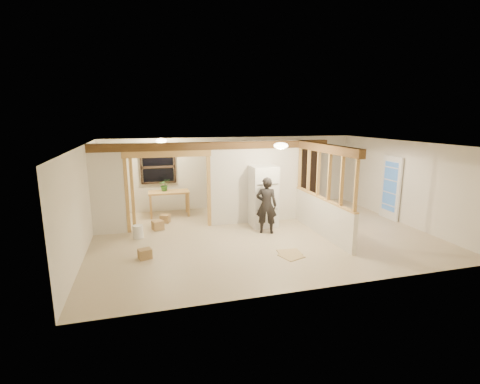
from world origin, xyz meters
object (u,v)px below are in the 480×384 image
object	(u,v)px
refrigerator	(263,196)
shop_vac	(107,217)
woman	(266,205)
work_table	(169,203)
bookshelf	(305,177)

from	to	relation	value
refrigerator	shop_vac	xyz separation A→B (m)	(-4.50, 1.09, -0.61)
woman	work_table	world-z (taller)	woman
woman	shop_vac	size ratio (longest dim) A/B	2.78
refrigerator	work_table	world-z (taller)	refrigerator
woman	bookshelf	distance (m)	3.89
bookshelf	shop_vac	bearing A→B (deg)	-170.70
refrigerator	shop_vac	distance (m)	4.67
shop_vac	bookshelf	bearing A→B (deg)	9.30
shop_vac	bookshelf	size ratio (longest dim) A/B	0.28
refrigerator	woman	world-z (taller)	refrigerator
refrigerator	woman	size ratio (longest dim) A/B	1.13
woman	work_table	distance (m)	3.55
bookshelf	refrigerator	bearing A→B (deg)	-137.57
refrigerator	bookshelf	xyz separation A→B (m)	(2.44, 2.23, 0.12)
woman	shop_vac	distance (m)	4.73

